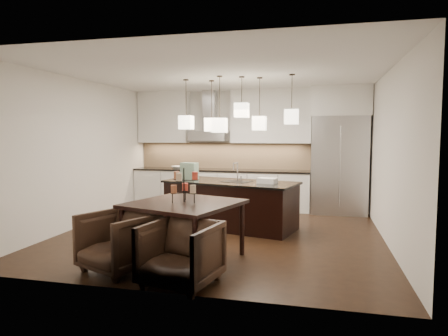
% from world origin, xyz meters
% --- Properties ---
extents(floor, '(5.50, 5.50, 0.02)m').
position_xyz_m(floor, '(0.00, 0.00, -0.01)').
color(floor, black).
rests_on(floor, ground).
extents(ceiling, '(5.50, 5.50, 0.02)m').
position_xyz_m(ceiling, '(0.00, 0.00, 2.81)').
color(ceiling, white).
rests_on(ceiling, wall_back).
extents(wall_back, '(5.50, 0.02, 2.80)m').
position_xyz_m(wall_back, '(0.00, 2.76, 1.40)').
color(wall_back, silver).
rests_on(wall_back, ground).
extents(wall_front, '(5.50, 0.02, 2.80)m').
position_xyz_m(wall_front, '(0.00, -2.76, 1.40)').
color(wall_front, silver).
rests_on(wall_front, ground).
extents(wall_left, '(0.02, 5.50, 2.80)m').
position_xyz_m(wall_left, '(-2.76, 0.00, 1.40)').
color(wall_left, silver).
rests_on(wall_left, ground).
extents(wall_right, '(0.02, 5.50, 2.80)m').
position_xyz_m(wall_right, '(2.76, 0.00, 1.40)').
color(wall_right, silver).
rests_on(wall_right, ground).
extents(refrigerator, '(1.20, 0.72, 2.15)m').
position_xyz_m(refrigerator, '(2.10, 2.38, 1.07)').
color(refrigerator, '#B7B7BA').
rests_on(refrigerator, floor).
extents(fridge_panel, '(1.26, 0.72, 0.65)m').
position_xyz_m(fridge_panel, '(2.10, 2.38, 2.47)').
color(fridge_panel, silver).
rests_on(fridge_panel, refrigerator).
extents(lower_cabinets, '(4.21, 0.62, 0.88)m').
position_xyz_m(lower_cabinets, '(-0.62, 2.43, 0.44)').
color(lower_cabinets, silver).
rests_on(lower_cabinets, floor).
extents(countertop, '(4.21, 0.66, 0.04)m').
position_xyz_m(countertop, '(-0.62, 2.43, 0.90)').
color(countertop, black).
rests_on(countertop, lower_cabinets).
extents(backsplash, '(4.21, 0.02, 0.63)m').
position_xyz_m(backsplash, '(-0.62, 2.73, 1.24)').
color(backsplash, tan).
rests_on(backsplash, countertop).
extents(upper_cab_left, '(1.25, 0.35, 1.25)m').
position_xyz_m(upper_cab_left, '(-2.10, 2.57, 2.17)').
color(upper_cab_left, silver).
rests_on(upper_cab_left, wall_back).
extents(upper_cab_right, '(1.85, 0.35, 1.25)m').
position_xyz_m(upper_cab_right, '(0.55, 2.57, 2.17)').
color(upper_cab_right, silver).
rests_on(upper_cab_right, wall_back).
extents(hood_canopy, '(0.90, 0.52, 0.24)m').
position_xyz_m(hood_canopy, '(-0.93, 2.48, 1.72)').
color(hood_canopy, '#B7B7BA').
rests_on(hood_canopy, wall_back).
extents(hood_chimney, '(0.30, 0.28, 0.96)m').
position_xyz_m(hood_chimney, '(-0.93, 2.59, 2.32)').
color(hood_chimney, '#B7B7BA').
rests_on(hood_chimney, hood_canopy).
extents(fruit_bowl, '(0.32, 0.32, 0.06)m').
position_xyz_m(fruit_bowl, '(-1.70, 2.38, 0.95)').
color(fruit_bowl, silver).
rests_on(fruit_bowl, countertop).
extents(island_body, '(2.55, 1.50, 0.84)m').
position_xyz_m(island_body, '(0.06, 0.48, 0.42)').
color(island_body, black).
rests_on(island_body, floor).
extents(island_top, '(2.64, 1.60, 0.04)m').
position_xyz_m(island_top, '(0.06, 0.48, 0.86)').
color(island_top, black).
rests_on(island_top, island_body).
extents(faucet, '(0.15, 0.25, 0.36)m').
position_xyz_m(faucet, '(0.18, 0.55, 1.06)').
color(faucet, silver).
rests_on(faucet, island_top).
extents(tote_bag, '(0.36, 0.25, 0.32)m').
position_xyz_m(tote_bag, '(-0.80, 0.62, 1.04)').
color(tote_bag, '#13462C').
rests_on(tote_bag, island_top).
extents(food_container, '(0.37, 0.30, 0.10)m').
position_xyz_m(food_container, '(0.77, 0.32, 0.93)').
color(food_container, silver).
rests_on(food_container, island_top).
extents(dining_table, '(1.70, 1.70, 0.82)m').
position_xyz_m(dining_table, '(-0.15, -1.55, 0.41)').
color(dining_table, black).
rests_on(dining_table, floor).
extents(candelabra, '(0.49, 0.49, 0.48)m').
position_xyz_m(candelabra, '(-0.15, -1.55, 1.05)').
color(candelabra, black).
rests_on(candelabra, dining_table).
extents(candle_a, '(0.10, 0.10, 0.11)m').
position_xyz_m(candle_a, '(-0.01, -1.60, 1.01)').
color(candle_a, beige).
rests_on(candle_a, candelabra).
extents(candle_b, '(0.10, 0.10, 0.11)m').
position_xyz_m(candle_b, '(-0.19, -1.40, 1.01)').
color(candle_b, '#BF3727').
rests_on(candle_b, candelabra).
extents(candle_c, '(0.10, 0.10, 0.11)m').
position_xyz_m(candle_c, '(-0.26, -1.65, 1.01)').
color(candle_c, '#A45937').
rests_on(candle_c, candelabra).
extents(candle_d, '(0.10, 0.10, 0.11)m').
position_xyz_m(candle_d, '(-0.01, -1.49, 1.18)').
color(candle_d, '#BF3727').
rests_on(candle_d, candelabra).
extents(candle_e, '(0.10, 0.10, 0.11)m').
position_xyz_m(candle_e, '(-0.28, -1.49, 1.18)').
color(candle_e, '#A45937').
rests_on(candle_e, candelabra).
extents(candle_f, '(0.10, 0.10, 0.11)m').
position_xyz_m(candle_f, '(-0.17, -1.69, 1.18)').
color(candle_f, beige).
rests_on(candle_f, candelabra).
extents(armchair_left, '(1.09, 1.10, 0.77)m').
position_xyz_m(armchair_left, '(-0.82, -2.20, 0.38)').
color(armchair_left, black).
rests_on(armchair_left, floor).
extents(armchair_right, '(0.95, 0.97, 0.75)m').
position_xyz_m(armchair_right, '(0.13, -2.49, 0.37)').
color(armchair_right, black).
rests_on(armchair_right, floor).
extents(pendant_a, '(0.24, 0.24, 0.26)m').
position_xyz_m(pendant_a, '(-0.83, 0.56, 1.98)').
color(pendant_a, beige).
rests_on(pendant_a, ceiling).
extents(pendant_b, '(0.24, 0.24, 0.26)m').
position_xyz_m(pendant_b, '(-0.39, 0.79, 1.94)').
color(pendant_b, beige).
rests_on(pendant_b, ceiling).
extents(pendant_c, '(0.24, 0.24, 0.26)m').
position_xyz_m(pendant_c, '(0.28, 0.41, 2.19)').
color(pendant_c, beige).
rests_on(pendant_c, ceiling).
extents(pendant_d, '(0.24, 0.24, 0.26)m').
position_xyz_m(pendant_d, '(0.58, 0.61, 1.96)').
color(pendant_d, beige).
rests_on(pendant_d, ceiling).
extents(pendant_e, '(0.24, 0.24, 0.26)m').
position_xyz_m(pendant_e, '(1.18, 0.34, 2.06)').
color(pendant_e, beige).
rests_on(pendant_e, ceiling).
extents(pendant_f, '(0.24, 0.24, 0.26)m').
position_xyz_m(pendant_f, '(-0.09, 0.25, 1.92)').
color(pendant_f, beige).
rests_on(pendant_f, ceiling).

